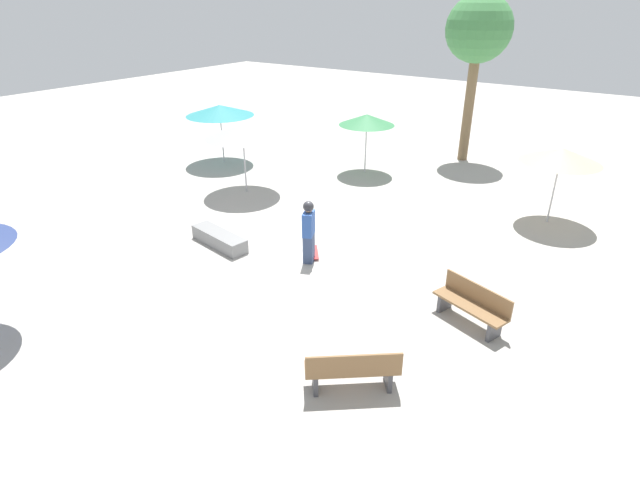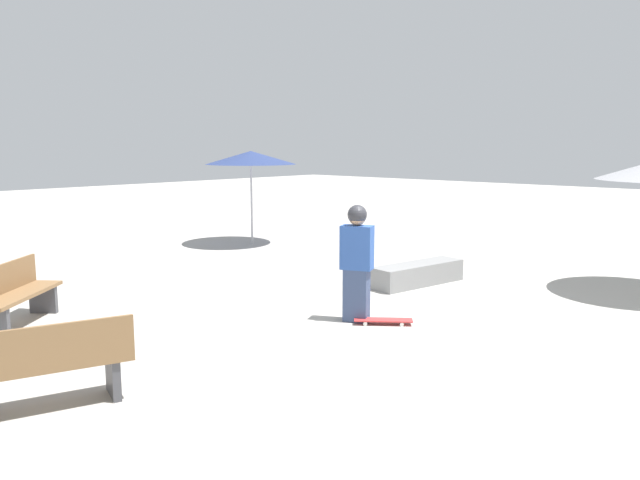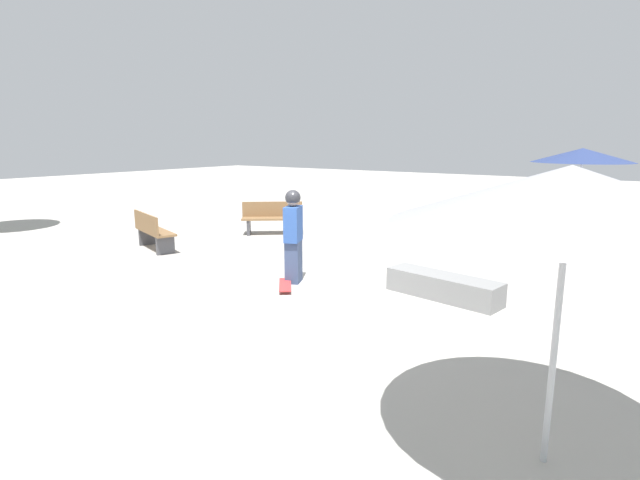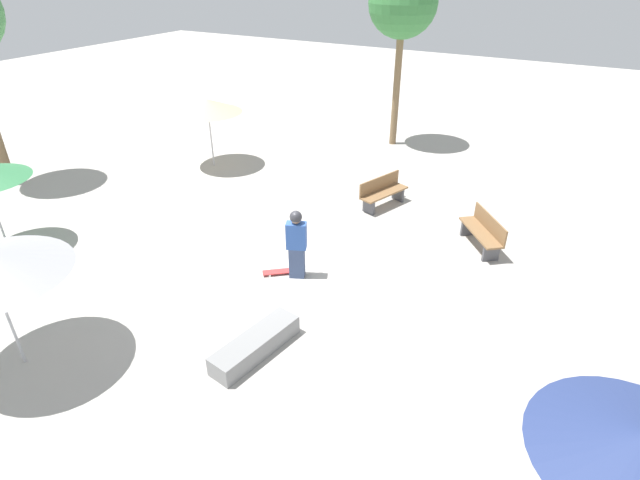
% 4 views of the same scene
% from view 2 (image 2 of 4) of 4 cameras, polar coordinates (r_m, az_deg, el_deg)
% --- Properties ---
extents(ground_plane, '(60.00, 60.00, 0.00)m').
position_cam_2_polar(ground_plane, '(8.52, 9.39, -8.08)').
color(ground_plane, '#ADA8A0').
extents(skater_main, '(0.49, 0.39, 1.63)m').
position_cam_2_polar(skater_main, '(8.62, 3.39, -1.75)').
color(skater_main, '#38476B').
rests_on(skater_main, ground_plane).
extents(skateboard, '(0.75, 0.66, 0.07)m').
position_cam_2_polar(skateboard, '(8.67, 5.81, -7.30)').
color(skateboard, red).
rests_on(skateboard, ground_plane).
extents(concrete_ledge, '(0.81, 1.91, 0.38)m').
position_cam_2_polar(concrete_ledge, '(11.11, 8.92, -3.08)').
color(concrete_ledge, gray).
rests_on(concrete_ledge, ground_plane).
extents(bench_near, '(1.34, 1.52, 0.85)m').
position_cam_2_polar(bench_near, '(9.46, -26.12, -4.51)').
color(bench_near, '#47474C').
rests_on(bench_near, ground_plane).
extents(bench_far, '(0.94, 1.66, 0.85)m').
position_cam_2_polar(bench_far, '(6.38, -24.00, -10.53)').
color(bench_far, '#47474C').
rests_on(bench_far, ground_plane).
extents(shade_umbrella_navy, '(2.21, 2.21, 2.28)m').
position_cam_2_polar(shade_umbrella_navy, '(15.36, -6.34, 7.48)').
color(shade_umbrella_navy, '#B7B7BC').
rests_on(shade_umbrella_navy, ground_plane).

